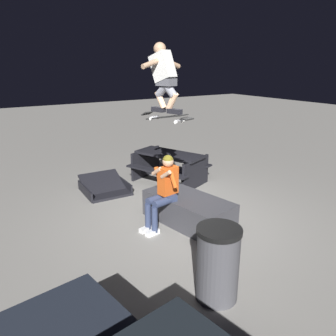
{
  "coord_description": "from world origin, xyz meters",
  "views": [
    {
      "loc": [
        -4.81,
        3.43,
        2.87
      ],
      "look_at": [
        -0.11,
        0.43,
        1.11
      ],
      "focal_mm": 35.55,
      "sensor_mm": 36.0,
      "label": 1
    }
  ],
  "objects_px": {
    "kicker_ramp": "(105,189)",
    "trash_bin": "(218,263)",
    "ledge_box_main": "(188,210)",
    "skateboard": "(166,117)",
    "picnic_table_back": "(169,163)",
    "skater_airborne": "(164,75)",
    "person_sitting_on_ledge": "(164,188)"
  },
  "relations": [
    {
      "from": "kicker_ramp",
      "to": "trash_bin",
      "type": "height_order",
      "value": "trash_bin"
    },
    {
      "from": "kicker_ramp",
      "to": "trash_bin",
      "type": "bearing_deg",
      "value": 177.09
    },
    {
      "from": "ledge_box_main",
      "to": "skateboard",
      "type": "height_order",
      "value": "skateboard"
    },
    {
      "from": "ledge_box_main",
      "to": "skateboard",
      "type": "distance_m",
      "value": 1.8
    },
    {
      "from": "skateboard",
      "to": "kicker_ramp",
      "type": "height_order",
      "value": "skateboard"
    },
    {
      "from": "skateboard",
      "to": "picnic_table_back",
      "type": "xyz_separation_m",
      "value": [
        1.96,
        -1.33,
        -1.51
      ]
    },
    {
      "from": "skater_airborne",
      "to": "picnic_table_back",
      "type": "distance_m",
      "value": 3.2
    },
    {
      "from": "skater_airborne",
      "to": "picnic_table_back",
      "type": "relative_size",
      "value": 0.54
    },
    {
      "from": "kicker_ramp",
      "to": "skater_airborne",
      "type": "bearing_deg",
      "value": -171.75
    },
    {
      "from": "trash_bin",
      "to": "skateboard",
      "type": "bearing_deg",
      "value": -14.78
    },
    {
      "from": "kicker_ramp",
      "to": "picnic_table_back",
      "type": "bearing_deg",
      "value": -97.9
    },
    {
      "from": "skateboard",
      "to": "skater_airborne",
      "type": "distance_m",
      "value": 0.69
    },
    {
      "from": "skateboard",
      "to": "kicker_ramp",
      "type": "relative_size",
      "value": 0.89
    },
    {
      "from": "person_sitting_on_ledge",
      "to": "kicker_ramp",
      "type": "relative_size",
      "value": 1.16
    },
    {
      "from": "ledge_box_main",
      "to": "skateboard",
      "type": "relative_size",
      "value": 1.66
    },
    {
      "from": "person_sitting_on_ledge",
      "to": "picnic_table_back",
      "type": "distance_m",
      "value": 2.48
    },
    {
      "from": "person_sitting_on_ledge",
      "to": "skater_airborne",
      "type": "bearing_deg",
      "value": -36.43
    },
    {
      "from": "ledge_box_main",
      "to": "kicker_ramp",
      "type": "relative_size",
      "value": 1.48
    },
    {
      "from": "ledge_box_main",
      "to": "picnic_table_back",
      "type": "height_order",
      "value": "picnic_table_back"
    },
    {
      "from": "kicker_ramp",
      "to": "trash_bin",
      "type": "relative_size",
      "value": 1.18
    },
    {
      "from": "ledge_box_main",
      "to": "trash_bin",
      "type": "height_order",
      "value": "trash_bin"
    },
    {
      "from": "skateboard",
      "to": "picnic_table_back",
      "type": "bearing_deg",
      "value": -34.12
    },
    {
      "from": "person_sitting_on_ledge",
      "to": "trash_bin",
      "type": "bearing_deg",
      "value": 167.48
    },
    {
      "from": "skater_airborne",
      "to": "trash_bin",
      "type": "bearing_deg",
      "value": 165.99
    },
    {
      "from": "skater_airborne",
      "to": "picnic_table_back",
      "type": "bearing_deg",
      "value": -35.2
    },
    {
      "from": "skater_airborne",
      "to": "ledge_box_main",
      "type": "bearing_deg",
      "value": -116.08
    },
    {
      "from": "person_sitting_on_ledge",
      "to": "trash_bin",
      "type": "relative_size",
      "value": 1.38
    },
    {
      "from": "ledge_box_main",
      "to": "person_sitting_on_ledge",
      "type": "distance_m",
      "value": 0.7
    },
    {
      "from": "skater_airborne",
      "to": "kicker_ramp",
      "type": "distance_m",
      "value": 3.39
    },
    {
      "from": "picnic_table_back",
      "to": "trash_bin",
      "type": "height_order",
      "value": "trash_bin"
    },
    {
      "from": "picnic_table_back",
      "to": "trash_bin",
      "type": "relative_size",
      "value": 2.12
    },
    {
      "from": "skater_airborne",
      "to": "trash_bin",
      "type": "height_order",
      "value": "skater_airborne"
    }
  ]
}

